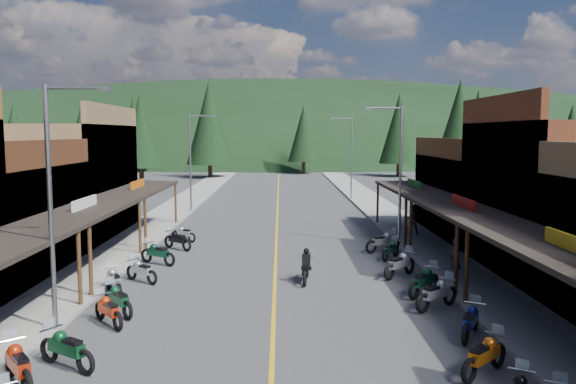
{
  "coord_description": "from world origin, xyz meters",
  "views": [
    {
      "loc": [
        0.24,
        -23.83,
        6.49
      ],
      "look_at": [
        0.7,
        9.41,
        3.0
      ],
      "focal_mm": 35.0,
      "sensor_mm": 36.0,
      "label": 1
    }
  ],
  "objects_px": {
    "bike_west_8": "(141,270)",
    "bike_east_6": "(437,292)",
    "pine_3": "(304,133)",
    "bike_west_9": "(158,252)",
    "shop_east_3": "(493,196)",
    "pine_4": "(399,128)",
    "pine_11": "(460,127)",
    "bike_west_10": "(177,239)",
    "shop_west_3": "(56,181)",
    "bike_east_5": "(471,320)",
    "rider_on_bike": "(306,268)",
    "pedestrian_east_b": "(412,219)",
    "streetlight_0": "(54,197)",
    "pine_0": "(14,133)",
    "pine_10": "(140,131)",
    "bike_west_7": "(114,279)",
    "pine_7": "(97,129)",
    "pine_8": "(83,138)",
    "pine_1": "(134,129)",
    "bike_east_9": "(391,249)",
    "streetlight_1": "(192,158)",
    "pine_6": "(571,133)",
    "streetlight_2": "(398,169)",
    "pedestrian_east_a": "(455,259)",
    "bike_west_4": "(66,347)",
    "streetlight_3": "(350,154)",
    "bike_east_4": "(485,354)",
    "pine_5": "(478,124)",
    "bike_east_7": "(424,280)",
    "bike_west_6": "(118,298)",
    "bike_east_8": "(400,263)",
    "bike_west_3": "(18,363)",
    "bike_west_5": "(108,309)",
    "pine_9": "(474,134)",
    "bike_east_10": "(383,241)",
    "shop_east_2": "(573,198)"
  },
  "relations": [
    {
      "from": "pine_11",
      "to": "bike_west_10",
      "type": "xyz_separation_m",
      "value": [
        -25.51,
        -30.87,
        -6.57
      ]
    },
    {
      "from": "pine_1",
      "to": "pine_9",
      "type": "height_order",
      "value": "pine_1"
    },
    {
      "from": "streetlight_3",
      "to": "bike_east_4",
      "type": "bearing_deg",
      "value": -91.8
    },
    {
      "from": "bike_west_7",
      "to": "bike_east_8",
      "type": "height_order",
      "value": "bike_east_8"
    },
    {
      "from": "shop_west_3",
      "to": "pine_6",
      "type": "bearing_deg",
      "value": 41.4
    },
    {
      "from": "shop_west_3",
      "to": "pine_4",
      "type": "bearing_deg",
      "value": 56.87
    },
    {
      "from": "pine_10",
      "to": "bike_west_7",
      "type": "bearing_deg",
      "value": -77.42
    },
    {
      "from": "pine_1",
      "to": "bike_east_9",
      "type": "bearing_deg",
      "value": -65.42
    },
    {
      "from": "bike_east_9",
      "to": "bike_east_7",
      "type": "bearing_deg",
      "value": -56.15
    },
    {
      "from": "pine_0",
      "to": "bike_east_5",
      "type": "distance_m",
      "value": 82.98
    },
    {
      "from": "rider_on_bike",
      "to": "pedestrian_east_b",
      "type": "height_order",
      "value": "pedestrian_east_b"
    },
    {
      "from": "pine_10",
      "to": "bike_west_8",
      "type": "relative_size",
      "value": 5.83
    },
    {
      "from": "bike_west_3",
      "to": "pine_9",
      "type": "bearing_deg",
      "value": 22.4
    },
    {
      "from": "pine_5",
      "to": "pine_8",
      "type": "xyz_separation_m",
      "value": [
        -56.0,
        -32.0,
        -2.01
      ]
    },
    {
      "from": "streetlight_0",
      "to": "pedestrian_east_b",
      "type": "distance_m",
      "value": 23.17
    },
    {
      "from": "pedestrian_east_a",
      "to": "pine_4",
      "type": "bearing_deg",
      "value": 173.58
    },
    {
      "from": "pine_3",
      "to": "pine_8",
      "type": "height_order",
      "value": "pine_3"
    },
    {
      "from": "pine_5",
      "to": "bike_west_3",
      "type": "bearing_deg",
      "value": -116.28
    },
    {
      "from": "bike_west_3",
      "to": "bike_east_10",
      "type": "height_order",
      "value": "bike_west_3"
    },
    {
      "from": "streetlight_1",
      "to": "bike_west_5",
      "type": "distance_m",
      "value": 27.63
    },
    {
      "from": "bike_east_8",
      "to": "bike_west_4",
      "type": "bearing_deg",
      "value": -94.32
    },
    {
      "from": "streetlight_3",
      "to": "bike_east_8",
      "type": "distance_m",
      "value": 29.32
    },
    {
      "from": "pine_5",
      "to": "pine_10",
      "type": "height_order",
      "value": "pine_5"
    },
    {
      "from": "streetlight_2",
      "to": "bike_east_4",
      "type": "distance_m",
      "value": 17.89
    },
    {
      "from": "bike_east_7",
      "to": "bike_east_8",
      "type": "relative_size",
      "value": 0.98
    },
    {
      "from": "pine_1",
      "to": "bike_east_4",
      "type": "height_order",
      "value": "pine_1"
    },
    {
      "from": "bike_west_4",
      "to": "bike_east_8",
      "type": "relative_size",
      "value": 0.96
    },
    {
      "from": "shop_west_3",
      "to": "bike_west_9",
      "type": "relative_size",
      "value": 4.99
    },
    {
      "from": "bike_west_6",
      "to": "bike_west_9",
      "type": "distance_m",
      "value": 7.75
    },
    {
      "from": "pine_7",
      "to": "pine_8",
      "type": "height_order",
      "value": "pine_7"
    },
    {
      "from": "bike_east_5",
      "to": "bike_west_9",
      "type": "bearing_deg",
      "value": 170.15
    },
    {
      "from": "shop_east_3",
      "to": "pine_4",
      "type": "xyz_separation_m",
      "value": [
        4.25,
        48.7,
        4.7
      ]
    },
    {
      "from": "shop_east_2",
      "to": "pine_8",
      "type": "height_order",
      "value": "pine_8"
    },
    {
      "from": "pine_5",
      "to": "streetlight_0",
      "type": "bearing_deg",
      "value": -117.7
    },
    {
      "from": "shop_west_3",
      "to": "bike_west_4",
      "type": "xyz_separation_m",
      "value": [
        8.12,
        -20.13,
        -2.89
      ]
    },
    {
      "from": "bike_east_5",
      "to": "streetlight_1",
      "type": "bearing_deg",
      "value": 144.93
    },
    {
      "from": "pine_3",
      "to": "bike_east_6",
      "type": "bearing_deg",
      "value": -88.34
    },
    {
      "from": "pine_5",
      "to": "pine_7",
      "type": "relative_size",
      "value": 1.12
    },
    {
      "from": "streetlight_2",
      "to": "pedestrian_east_a",
      "type": "height_order",
      "value": "streetlight_2"
    },
    {
      "from": "pine_3",
      "to": "bike_east_7",
      "type": "relative_size",
      "value": 4.89
    },
    {
      "from": "bike_west_8",
      "to": "bike_east_4",
      "type": "distance_m",
      "value": 15.05
    },
    {
      "from": "pine_3",
      "to": "bike_west_9",
      "type": "height_order",
      "value": "pine_3"
    },
    {
      "from": "streetlight_1",
      "to": "pine_6",
      "type": "relative_size",
      "value": 0.73
    },
    {
      "from": "pine_0",
      "to": "pine_3",
      "type": "relative_size",
      "value": 1.0
    },
    {
      "from": "pine_7",
      "to": "pine_8",
      "type": "xyz_separation_m",
      "value": [
        10.0,
        -36.0,
        -1.26
      ]
    },
    {
      "from": "bike_west_8",
      "to": "bike_east_6",
      "type": "distance_m",
      "value": 12.49
    },
    {
      "from": "pine_10",
      "to": "bike_west_4",
      "type": "height_order",
      "value": "pine_10"
    },
    {
      "from": "pine_8",
      "to": "bike_west_6",
      "type": "bearing_deg",
      "value": -69.61
    },
    {
      "from": "streetlight_2",
      "to": "bike_west_4",
      "type": "height_order",
      "value": "streetlight_2"
    },
    {
      "from": "shop_east_2",
      "to": "pine_5",
      "type": "bearing_deg",
      "value": 73.96
    }
  ]
}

